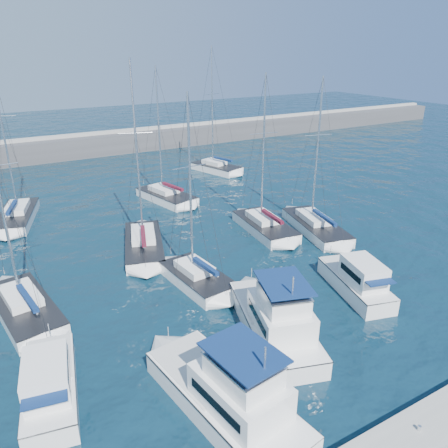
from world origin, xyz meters
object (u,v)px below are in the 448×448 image
sailboat_mid_c (197,278)px  sailboat_mid_a (25,308)px  sailboat_back_b (166,196)px  sailboat_back_c (216,167)px  sailboat_mid_e (315,226)px  sailboat_mid_d (265,226)px  motor_yacht_port_inner (230,397)px  motor_yacht_stbd_outer (357,282)px  motor_yacht_port_outer (50,386)px  sailboat_back_a (17,216)px  sailboat_mid_b (144,244)px  motor_yacht_stbd_inner (276,321)px

sailboat_mid_c → sailboat_mid_a: bearing=164.1°
sailboat_back_b → sailboat_back_c: bearing=23.3°
sailboat_mid_e → sailboat_mid_d: bearing=162.7°
sailboat_back_b → sailboat_back_c: sailboat_back_c is taller
motor_yacht_port_inner → motor_yacht_stbd_outer: motor_yacht_port_inner is taller
sailboat_mid_c → sailboat_mid_d: sailboat_mid_d is taller
sailboat_mid_c → sailboat_mid_d: size_ratio=0.96×
motor_yacht_port_inner → sailboat_mid_c: bearing=62.6°
motor_yacht_port_outer → motor_yacht_stbd_outer: same height
sailboat_back_a → sailboat_back_c: (26.24, 6.22, 0.02)m
sailboat_mid_c → sailboat_mid_d: (9.97, 5.71, -0.02)m
motor_yacht_port_inner → sailboat_mid_b: (2.89, 19.26, -0.60)m
motor_yacht_port_outer → motor_yacht_stbd_inner: (12.55, -1.40, 0.19)m
motor_yacht_port_inner → motor_yacht_stbd_inner: (5.43, 3.77, -0.00)m
sailboat_back_a → sailboat_mid_a: bearing=-78.7°
motor_yacht_port_inner → sailboat_mid_c: size_ratio=0.69×
sailboat_mid_b → sailboat_mid_c: bearing=-61.6°
sailboat_mid_c → sailboat_back_a: 22.53m
sailboat_mid_d → sailboat_back_a: sailboat_back_a is taller
motor_yacht_port_inner → sailboat_back_c: 43.40m
sailboat_mid_d → sailboat_mid_a: bearing=-164.1°
sailboat_mid_e → sailboat_back_b: 17.52m
motor_yacht_stbd_outer → motor_yacht_port_outer: bearing=-165.3°
sailboat_back_a → sailboat_back_b: (15.33, -1.74, -0.01)m
motor_yacht_port_inner → sailboat_back_b: sailboat_back_b is taller
motor_yacht_port_inner → sailboat_mid_e: bearing=31.7°
sailboat_back_a → sailboat_back_c: sailboat_back_c is taller
sailboat_back_b → sailboat_back_c: size_ratio=0.89×
sailboat_mid_c → sailboat_back_b: (5.43, 18.49, -0.01)m
motor_yacht_stbd_outer → sailboat_back_c: 34.03m
motor_yacht_port_outer → sailboat_mid_b: size_ratio=0.45×
motor_yacht_port_outer → sailboat_back_b: sailboat_back_b is taller
sailboat_mid_d → sailboat_back_b: size_ratio=0.99×
sailboat_mid_c → motor_yacht_stbd_outer: bearing=-42.5°
sailboat_mid_e → sailboat_back_c: sailboat_back_c is taller
sailboat_mid_c → sailboat_mid_e: sailboat_mid_e is taller
sailboat_mid_c → sailboat_back_c: sailboat_back_c is taller
motor_yacht_port_inner → sailboat_back_a: 32.51m
motor_yacht_stbd_inner → sailboat_back_a: bearing=129.1°
motor_yacht_port_outer → motor_yacht_stbd_outer: (20.46, -0.20, 0.00)m
motor_yacht_port_inner → motor_yacht_stbd_inner: same height
motor_yacht_port_outer → sailboat_mid_e: size_ratio=0.50×
sailboat_back_a → sailboat_back_c: bearing=29.6°
sailboat_mid_d → sailboat_back_c: bearing=79.1°
sailboat_mid_b → sailboat_back_a: 15.36m
sailboat_mid_d → sailboat_mid_e: 4.79m
motor_yacht_port_inner → sailboat_back_c: bearing=54.1°
motor_yacht_port_outer → motor_yacht_stbd_outer: 20.46m
sailboat_mid_b → sailboat_mid_e: bearing=3.0°
sailboat_mid_e → sailboat_back_a: size_ratio=0.87×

